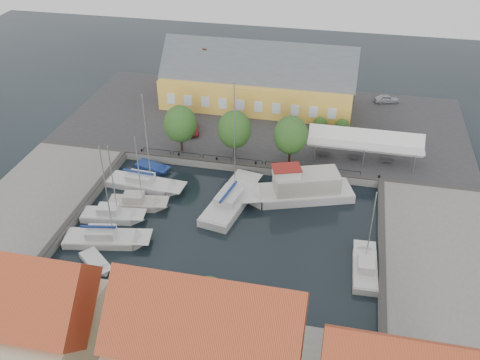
# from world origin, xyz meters

# --- Properties ---
(ground) EXTENTS (140.00, 140.00, 0.00)m
(ground) POSITION_xyz_m (0.00, 0.00, 0.00)
(ground) COLOR black
(ground) RESTS_ON ground
(north_quay) EXTENTS (56.00, 26.00, 1.00)m
(north_quay) POSITION_xyz_m (0.00, 23.00, 0.50)
(north_quay) COLOR #2D2D30
(north_quay) RESTS_ON ground
(west_quay) EXTENTS (12.00, 24.00, 1.00)m
(west_quay) POSITION_xyz_m (-22.00, -2.00, 0.50)
(west_quay) COLOR slate
(west_quay) RESTS_ON ground
(east_quay) EXTENTS (12.00, 24.00, 1.00)m
(east_quay) POSITION_xyz_m (22.00, -2.00, 0.50)
(east_quay) COLOR slate
(east_quay) RESTS_ON ground
(quay_edge_fittings) EXTENTS (56.00, 24.72, 0.40)m
(quay_edge_fittings) POSITION_xyz_m (0.02, 4.75, 1.06)
(quay_edge_fittings) COLOR #383533
(quay_edge_fittings) RESTS_ON north_quay
(warehouse) EXTENTS (28.56, 14.00, 9.55)m
(warehouse) POSITION_xyz_m (-2.60, 28.36, 4.43)
(warehouse) COLOR gold
(warehouse) RESTS_ON north_quay
(tent_canopy) EXTENTS (14.00, 4.00, 2.83)m
(tent_canopy) POSITION_xyz_m (14.00, 14.50, 3.68)
(tent_canopy) COLOR silver
(tent_canopy) RESTS_ON north_quay
(quay_trees) EXTENTS (18.20, 4.20, 6.30)m
(quay_trees) POSITION_xyz_m (-2.00, 12.00, 4.88)
(quay_trees) COLOR black
(quay_trees) RESTS_ON north_quay
(car_silver) EXTENTS (3.98, 2.42, 1.27)m
(car_silver) POSITION_xyz_m (17.11, 32.72, 1.63)
(car_silver) COLOR #A7A8AF
(car_silver) RESTS_ON north_quay
(car_red) EXTENTS (3.20, 4.79, 1.49)m
(car_red) POSITION_xyz_m (-9.30, 17.44, 1.75)
(car_red) COLOR maroon
(car_red) RESTS_ON north_quay
(center_sailboat) EXTENTS (5.37, 11.63, 15.12)m
(center_sailboat) POSITION_xyz_m (-0.43, 3.06, 0.36)
(center_sailboat) COLOR silver
(center_sailboat) RESTS_ON ground
(trawler) EXTENTS (13.68, 8.01, 5.00)m
(trawler) POSITION_xyz_m (7.12, 6.14, 1.02)
(trawler) COLOR silver
(trawler) RESTS_ON ground
(east_boat_c) EXTENTS (2.52, 7.30, 9.39)m
(east_boat_c) POSITION_xyz_m (14.73, -5.08, 0.26)
(east_boat_c) COLOR silver
(east_boat_c) RESTS_ON ground
(west_boat_a) EXTENTS (9.89, 3.48, 12.68)m
(west_boat_a) POSITION_xyz_m (-11.43, 4.43, 0.27)
(west_boat_a) COLOR silver
(west_boat_a) RESTS_ON ground
(west_boat_b) EXTENTS (7.07, 3.25, 9.57)m
(west_boat_b) POSITION_xyz_m (-10.81, 0.47, 0.26)
(west_boat_b) COLOR #BDB6AA
(west_boat_b) RESTS_ON ground
(west_boat_c) EXTENTS (7.28, 3.11, 9.75)m
(west_boat_c) POSITION_xyz_m (-12.61, -2.31, 0.26)
(west_boat_c) COLOR silver
(west_boat_c) RESTS_ON ground
(west_boat_d) EXTENTS (9.33, 4.26, 12.01)m
(west_boat_d) POSITION_xyz_m (-11.64, -6.18, 0.27)
(west_boat_d) COLOR silver
(west_boat_d) RESTS_ON ground
(launch_sw) EXTENTS (4.41, 4.06, 0.98)m
(launch_sw) POSITION_xyz_m (-11.15, -9.61, 0.09)
(launch_sw) COLOR silver
(launch_sw) RESTS_ON ground
(launch_nw) EXTENTS (4.87, 3.02, 0.88)m
(launch_nw) POSITION_xyz_m (-11.92, 8.50, 0.09)
(launch_nw) COLOR navy
(launch_nw) RESTS_ON ground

